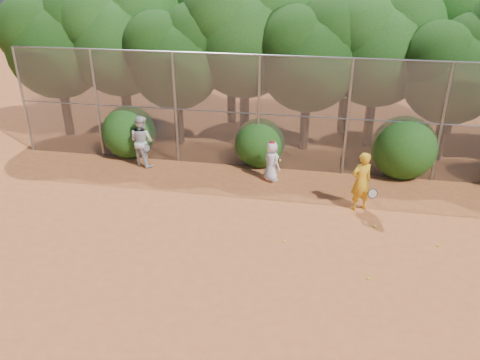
# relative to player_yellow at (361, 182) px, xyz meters

# --- Properties ---
(ground) EXTENTS (80.00, 80.00, 0.00)m
(ground) POSITION_rel_player_yellow_xyz_m (-2.46, -3.44, -0.91)
(ground) COLOR #A85226
(ground) RESTS_ON ground
(fence_back) EXTENTS (20.05, 0.09, 4.03)m
(fence_back) POSITION_rel_player_yellow_xyz_m (-2.57, 2.56, 1.14)
(fence_back) COLOR gray
(fence_back) RESTS_ON ground
(tree_0) EXTENTS (4.38, 3.81, 6.00)m
(tree_0) POSITION_rel_player_yellow_xyz_m (-11.90, 4.60, 3.02)
(tree_0) COLOR black
(tree_0) RESTS_ON ground
(tree_1) EXTENTS (4.64, 4.03, 6.35)m
(tree_1) POSITION_rel_player_yellow_xyz_m (-9.40, 5.10, 3.25)
(tree_1) COLOR black
(tree_1) RESTS_ON ground
(tree_2) EXTENTS (3.99, 3.47, 5.47)m
(tree_2) POSITION_rel_player_yellow_xyz_m (-6.90, 4.39, 2.67)
(tree_2) COLOR black
(tree_2) RESTS_ON ground
(tree_3) EXTENTS (4.89, 4.26, 6.70)m
(tree_3) POSITION_rel_player_yellow_xyz_m (-4.39, 5.40, 3.48)
(tree_3) COLOR black
(tree_3) RESTS_ON ground
(tree_4) EXTENTS (4.19, 3.64, 5.73)m
(tree_4) POSITION_rel_player_yellow_xyz_m (-1.90, 4.79, 2.84)
(tree_4) COLOR black
(tree_4) RESTS_ON ground
(tree_5) EXTENTS (4.51, 3.92, 6.17)m
(tree_5) POSITION_rel_player_yellow_xyz_m (0.60, 5.60, 3.13)
(tree_5) COLOR black
(tree_5) RESTS_ON ground
(tree_6) EXTENTS (3.86, 3.36, 5.29)m
(tree_6) POSITION_rel_player_yellow_xyz_m (3.09, 4.59, 2.55)
(tree_6) COLOR black
(tree_6) RESTS_ON ground
(tree_9) EXTENTS (4.83, 4.20, 6.62)m
(tree_9) POSITION_rel_player_yellow_xyz_m (-10.39, 7.40, 3.42)
(tree_9) COLOR black
(tree_9) RESTS_ON ground
(tree_10) EXTENTS (5.15, 4.48, 7.06)m
(tree_10) POSITION_rel_player_yellow_xyz_m (-5.39, 7.60, 3.71)
(tree_10) COLOR black
(tree_10) RESTS_ON ground
(tree_11) EXTENTS (4.64, 4.03, 6.35)m
(tree_11) POSITION_rel_player_yellow_xyz_m (-0.40, 7.20, 3.25)
(tree_11) COLOR black
(tree_11) RESTS_ON ground
(tree_12) EXTENTS (5.02, 4.37, 6.88)m
(tree_12) POSITION_rel_player_yellow_xyz_m (4.11, 7.80, 3.60)
(tree_12) COLOR black
(tree_12) RESTS_ON ground
(bush_0) EXTENTS (2.00, 2.00, 2.00)m
(bush_0) POSITION_rel_player_yellow_xyz_m (-8.46, 2.86, 0.09)
(bush_0) COLOR #184310
(bush_0) RESTS_ON ground
(bush_1) EXTENTS (1.80, 1.80, 1.80)m
(bush_1) POSITION_rel_player_yellow_xyz_m (-3.46, 2.86, -0.01)
(bush_1) COLOR #184310
(bush_1) RESTS_ON ground
(bush_2) EXTENTS (2.20, 2.20, 2.20)m
(bush_2) POSITION_rel_player_yellow_xyz_m (1.54, 2.86, 0.19)
(bush_2) COLOR #184310
(bush_2) RESTS_ON ground
(player_yellow) EXTENTS (0.91, 0.71, 1.83)m
(player_yellow) POSITION_rel_player_yellow_xyz_m (0.00, 0.00, 0.00)
(player_yellow) COLOR gold
(player_yellow) RESTS_ON ground
(player_teen) EXTENTS (0.81, 0.79, 1.43)m
(player_teen) POSITION_rel_player_yellow_xyz_m (-2.84, 1.51, -0.20)
(player_teen) COLOR white
(player_teen) RESTS_ON ground
(player_white) EXTENTS (1.11, 1.00, 1.88)m
(player_white) POSITION_rel_player_yellow_xyz_m (-7.60, 1.96, 0.02)
(player_white) COLOR silver
(player_white) RESTS_ON ground
(ball_0) EXTENTS (0.07, 0.07, 0.07)m
(ball_0) POSITION_rel_player_yellow_xyz_m (0.43, -1.02, -0.88)
(ball_0) COLOR #CCE429
(ball_0) RESTS_ON ground
(ball_1) EXTENTS (0.07, 0.07, 0.07)m
(ball_1) POSITION_rel_player_yellow_xyz_m (0.11, -3.50, -0.88)
(ball_1) COLOR #CCE429
(ball_1) RESTS_ON ground
(ball_2) EXTENTS (0.07, 0.07, 0.07)m
(ball_2) POSITION_rel_player_yellow_xyz_m (1.98, -1.72, -0.88)
(ball_2) COLOR #CCE429
(ball_2) RESTS_ON ground
(ball_3) EXTENTS (0.07, 0.07, 0.07)m
(ball_3) POSITION_rel_player_yellow_xyz_m (-2.00, -2.28, -0.88)
(ball_3) COLOR #CCE429
(ball_3) RESTS_ON ground
(ball_4) EXTENTS (0.07, 0.07, 0.07)m
(ball_4) POSITION_rel_player_yellow_xyz_m (0.06, 1.33, -0.88)
(ball_4) COLOR #CCE429
(ball_4) RESTS_ON ground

